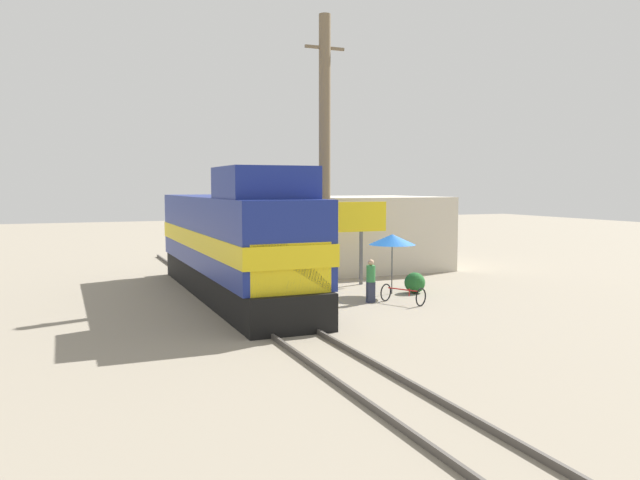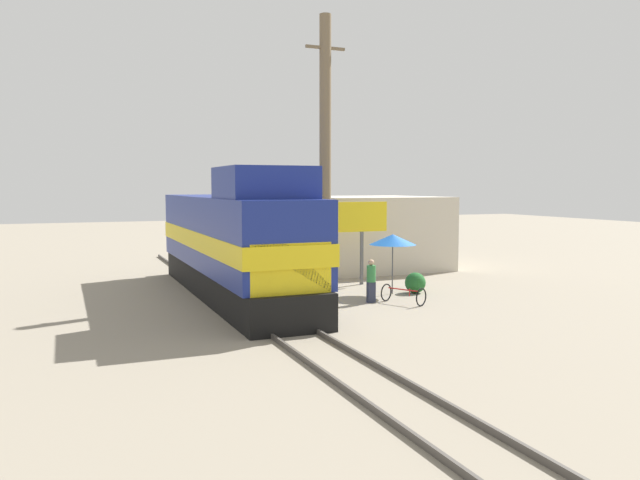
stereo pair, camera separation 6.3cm
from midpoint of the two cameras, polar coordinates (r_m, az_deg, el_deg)
The scene contains 11 objects.
ground_plane at distance 22.77m, azimuth -6.16°, elevation -6.26°, with size 120.00×120.00×0.00m, color gray.
rail_near at distance 22.56m, azimuth -7.92°, elevation -6.19°, with size 0.08×36.66×0.15m, color #4C4742.
rail_far at distance 22.96m, azimuth -4.43°, elevation -5.96°, with size 0.08×36.66×0.15m, color #4C4742.
locomotive at distance 24.73m, azimuth -7.76°, elevation -0.31°, with size 3.05×14.67×5.05m.
utility_pole at distance 27.25m, azimuth 0.55°, elevation 8.06°, with size 1.80×0.50×11.71m.
vendor_umbrella at distance 25.58m, azimuth 6.74°, elevation 0.04°, with size 1.91×1.91×2.46m.
billboard_sign at distance 27.94m, azimuth 3.91°, elevation 1.70°, with size 2.48×0.12×3.72m.
shrub_cluster at distance 26.14m, azimuth 8.78°, elevation -3.88°, with size 0.86×0.86×0.86m, color #236028.
person_bystander at distance 23.76m, azimuth 4.78°, elevation -3.60°, with size 0.34×0.34×1.65m.
bicycle at distance 23.72m, azimuth 7.71°, elevation -4.96°, with size 1.33×1.75×0.68m.
building_block_distant at distance 34.09m, azimuth 4.49°, elevation 0.74°, with size 6.96×6.87×3.86m, color beige.
Camera 2 is at (-6.22, -21.46, 4.40)m, focal length 35.00 mm.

